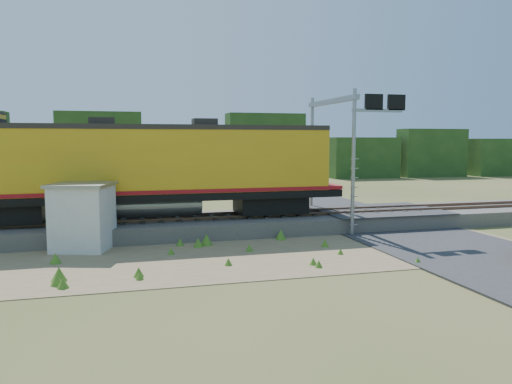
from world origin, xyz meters
name	(u,v)px	position (x,y,z in m)	size (l,w,h in m)	color
ground	(300,254)	(0.00, 0.00, 0.00)	(140.00, 140.00, 0.00)	#475123
ballast	(262,223)	(0.00, 6.00, 0.40)	(70.00, 5.00, 0.80)	slate
rails	(262,214)	(0.00, 6.00, 0.88)	(70.00, 1.54, 0.16)	brown
dirt_shoulder	(252,254)	(-2.00, 0.50, 0.01)	(26.00, 8.00, 0.03)	#8C7754
road	(433,240)	(7.00, 0.74, 0.09)	(7.00, 66.00, 0.86)	#38383A
tree_line_north	(186,156)	(0.00, 38.00, 3.07)	(130.00, 3.00, 6.50)	#1E3E16
weed_clumps	(219,259)	(-3.50, 0.10, 0.00)	(15.00, 6.20, 0.56)	#477521
locomotive	(139,166)	(-6.37, 6.00, 3.53)	(20.16, 3.07, 5.20)	black
shed	(83,216)	(-8.94, 3.40, 1.50)	(3.12, 3.12, 2.97)	silver
signal_gantry	(343,128)	(4.34, 5.33, 5.51)	(2.92, 6.20, 7.37)	gray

